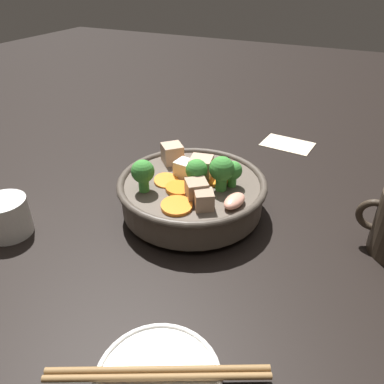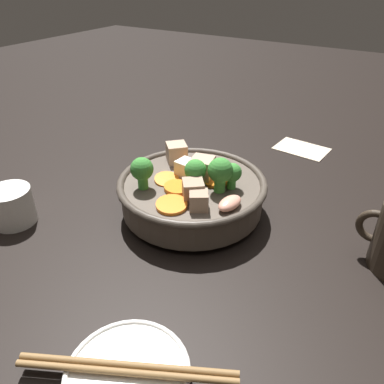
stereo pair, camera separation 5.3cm
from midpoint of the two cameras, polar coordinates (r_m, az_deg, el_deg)
name	(u,v)px [view 1 (the left image)]	position (r m, az deg, el deg)	size (l,w,h in m)	color
ground_plane	(192,211)	(0.63, -2.44, -2.97)	(3.00, 3.00, 0.00)	black
stirfry_bowl	(192,190)	(0.60, -2.50, 0.19)	(0.24, 0.24, 0.11)	#51473D
side_saucer	(158,379)	(0.42, -9.28, -26.48)	(0.13, 0.13, 0.01)	white
tea_cup	(7,217)	(0.64, -28.59, -3.39)	(0.07, 0.07, 0.06)	white
napkin	(288,144)	(0.88, 12.67, 7.12)	(0.12, 0.09, 0.00)	beige
chopsticks_pair	(158,373)	(0.41, -9.41, -25.78)	(0.21, 0.11, 0.01)	olive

